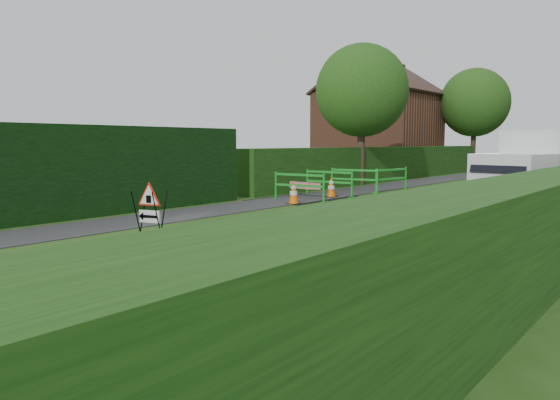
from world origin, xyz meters
The scene contains 17 objects.
ground centered at (0.00, 0.00, 0.00)m, with size 120.00×120.00×0.00m, color #274914.
footpath centered at (-3.00, 35.00, 0.01)m, with size 2.00×90.00×0.02m, color #2D2D30.
hedge_west_far centered at (-5.00, 22.00, 0.00)m, with size 1.00×24.00×1.80m, color #14380F.
house_west centered at (-10.00, 30.00, 2.90)m, with size 7.50×7.40×7.88m.
tree_nw centered at (-4.60, 18.00, 4.48)m, with size 4.40×4.40×6.70m.
tree_fw centered at (-4.60, 34.00, 4.83)m, with size 4.80×4.80×7.24m.
triangle_sign centered at (-0.86, 2.28, 0.69)m, with size 0.83×0.83×1.00m.
works_van centered at (3.98, 15.24, 1.30)m, with size 3.11×5.66×2.44m.
traffic_cone_0 centered at (4.83, 11.23, 0.39)m, with size 0.38×0.38×0.79m.
traffic_cone_3 centered at (-2.11, 9.20, 0.39)m, with size 0.38×0.38×0.79m.
traffic_cone_4 centered at (-2.38, 11.91, 0.39)m, with size 0.38×0.38×0.79m.
ped_barrier_0 centered at (-2.51, 10.05, 0.63)m, with size 2.07×0.41×1.00m.
ped_barrier_1 centered at (-2.66, 12.19, 0.63)m, with size 2.06×0.35×1.00m.
ped_barrier_2 centered at (-2.66, 14.05, 0.63)m, with size 2.08×0.54×1.00m.
ped_barrier_3 centered at (-1.60, 15.24, 0.63)m, with size 0.71×2.09×1.00m.
redwhite_plank centered at (-3.08, 11.20, 0.00)m, with size 1.50×0.04×0.25m, color red.
hatchback_car centered at (1.75, 25.74, 0.57)m, with size 1.34×3.34×1.14m, color silver.
Camera 1 is at (8.49, -5.12, 2.02)m, focal length 35.00 mm.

